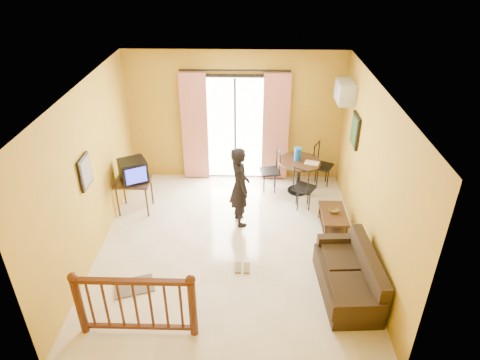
{
  "coord_description": "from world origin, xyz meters",
  "views": [
    {
      "loc": [
        0.33,
        -5.9,
        4.73
      ],
      "look_at": [
        0.16,
        0.2,
        1.21
      ],
      "focal_mm": 32.0,
      "sensor_mm": 36.0,
      "label": 1
    }
  ],
  "objects_px": {
    "television": "(133,171)",
    "dining_table": "(299,167)",
    "coffee_table": "(333,218)",
    "standing_person": "(240,187)",
    "sofa": "(351,278)"
  },
  "relations": [
    {
      "from": "sofa",
      "to": "coffee_table",
      "type": "bearing_deg",
      "value": 86.36
    },
    {
      "from": "standing_person",
      "to": "television",
      "type": "bearing_deg",
      "value": 62.42
    },
    {
      "from": "dining_table",
      "to": "standing_person",
      "type": "xyz_separation_m",
      "value": [
        -1.19,
        -1.14,
        0.2
      ]
    },
    {
      "from": "dining_table",
      "to": "standing_person",
      "type": "distance_m",
      "value": 1.66
    },
    {
      "from": "television",
      "to": "sofa",
      "type": "height_order",
      "value": "television"
    },
    {
      "from": "television",
      "to": "standing_person",
      "type": "bearing_deg",
      "value": -38.33
    },
    {
      "from": "sofa",
      "to": "television",
      "type": "bearing_deg",
      "value": 146.33
    },
    {
      "from": "television",
      "to": "dining_table",
      "type": "distance_m",
      "value": 3.31
    },
    {
      "from": "coffee_table",
      "to": "standing_person",
      "type": "xyz_separation_m",
      "value": [
        -1.7,
        0.18,
        0.53
      ]
    },
    {
      "from": "television",
      "to": "coffee_table",
      "type": "xyz_separation_m",
      "value": [
        3.72,
        -0.53,
        -0.64
      ]
    },
    {
      "from": "coffee_table",
      "to": "sofa",
      "type": "distance_m",
      "value": 1.62
    },
    {
      "from": "television",
      "to": "dining_table",
      "type": "relative_size",
      "value": 0.72
    },
    {
      "from": "television",
      "to": "standing_person",
      "type": "relative_size",
      "value": 0.4
    },
    {
      "from": "television",
      "to": "dining_table",
      "type": "xyz_separation_m",
      "value": [
        3.2,
        0.79,
        -0.31
      ]
    },
    {
      "from": "dining_table",
      "to": "standing_person",
      "type": "height_order",
      "value": "standing_person"
    }
  ]
}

